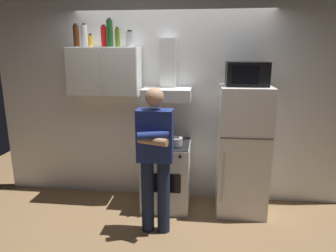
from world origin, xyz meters
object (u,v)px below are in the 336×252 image
at_px(bottle_wine_green, 110,33).
at_px(bottle_canister_steel, 130,39).
at_px(refrigerator, 242,151).
at_px(person_standing, 155,156).
at_px(bottle_vodka_clear, 84,36).
at_px(range_hood, 167,84).
at_px(stove_oven, 166,175).
at_px(bottle_rum_dark, 76,36).
at_px(bottle_soda_red, 104,36).
at_px(cooking_pot, 176,142).
at_px(bottle_spice_jar, 91,41).
at_px(upper_cabinet, 105,71).
at_px(microwave, 247,74).
at_px(bottle_olive_oil, 117,37).

bearing_deg(bottle_wine_green, bottle_canister_steel, 4.40).
xyz_separation_m(refrigerator, bottle_wine_green, (-1.66, 0.12, 1.41)).
bearing_deg(person_standing, bottle_vodka_clear, 143.13).
bearing_deg(range_hood, stove_oven, -90.00).
bearing_deg(bottle_rum_dark, range_hood, 1.49).
bearing_deg(range_hood, bottle_soda_red, 177.33).
distance_m(stove_oven, cooking_pot, 0.52).
bearing_deg(bottle_rum_dark, bottle_spice_jar, 1.74).
relative_size(bottle_wine_green, bottle_rum_dark, 1.22).
height_order(upper_cabinet, stove_oven, upper_cabinet).
xyz_separation_m(upper_cabinet, bottle_canister_steel, (0.33, 0.02, 0.39)).
bearing_deg(refrigerator, microwave, 90.90).
distance_m(microwave, bottle_soda_red, 1.81).
bearing_deg(bottle_olive_oil, range_hood, -2.65).
relative_size(range_hood, cooking_pot, 2.76).
height_order(bottle_soda_red, bottle_spice_jar, bottle_soda_red).
bearing_deg(bottle_olive_oil, stove_oven, -13.94).
distance_m(bottle_rum_dark, bottle_vodka_clear, 0.10).
distance_m(range_hood, bottle_olive_oil, 0.84).
xyz_separation_m(microwave, bottle_canister_steel, (-1.42, 0.12, 0.40)).
bearing_deg(cooking_pot, microwave, 9.57).
height_order(stove_oven, refrigerator, refrigerator).
xyz_separation_m(cooking_pot, bottle_olive_oil, (-0.76, 0.27, 1.24)).
bearing_deg(bottle_canister_steel, upper_cabinet, -176.82).
distance_m(person_standing, bottle_rum_dark, 1.82).
distance_m(bottle_wine_green, bottle_spice_jar, 0.26).
bearing_deg(bottle_vodka_clear, bottle_canister_steel, 0.44).
height_order(range_hood, cooking_pot, range_hood).
height_order(refrigerator, bottle_spice_jar, bottle_spice_jar).
bearing_deg(bottle_canister_steel, refrigerator, -5.77).
bearing_deg(range_hood, upper_cabinet, -179.91).
bearing_deg(upper_cabinet, bottle_soda_red, 92.18).
distance_m(stove_oven, bottle_olive_oil, 1.85).
height_order(stove_oven, bottle_rum_dark, bottle_rum_dark).
height_order(bottle_olive_oil, bottle_canister_steel, bottle_olive_oil).
bearing_deg(bottle_soda_red, bottle_canister_steel, -3.45).
xyz_separation_m(range_hood, microwave, (0.95, -0.11, 0.14)).
bearing_deg(bottle_spice_jar, bottle_soda_red, 21.79).
xyz_separation_m(stove_oven, range_hood, (0.00, 0.13, 1.16)).
bearing_deg(cooking_pot, bottle_canister_steel, 156.22).
xyz_separation_m(refrigerator, bottle_spice_jar, (-1.91, 0.10, 1.32)).
relative_size(range_hood, person_standing, 0.46).
height_order(bottle_rum_dark, bottle_vodka_clear, bottle_vodka_clear).
bearing_deg(bottle_canister_steel, bottle_soda_red, 176.55).
bearing_deg(bottle_olive_oil, bottle_soda_red, 177.24).
relative_size(range_hood, bottle_spice_jar, 4.79).
xyz_separation_m(cooking_pot, bottle_canister_steel, (-0.60, 0.26, 1.22)).
bearing_deg(person_standing, refrigerator, 31.23).
xyz_separation_m(person_standing, bottle_rum_dark, (-1.08, 0.70, 1.28)).
xyz_separation_m(bottle_soda_red, bottle_canister_steel, (0.33, -0.02, -0.03)).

